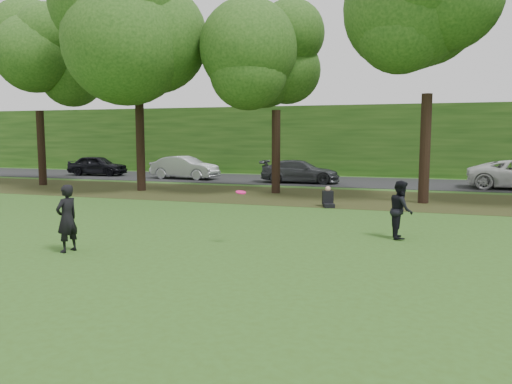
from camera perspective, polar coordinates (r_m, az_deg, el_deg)
ground at (r=11.08m, az=-2.43°, el=-8.65°), size 120.00×120.00×0.00m
leaf_litter at (r=23.50m, az=8.73°, el=-0.61°), size 60.00×7.00×0.01m
street at (r=31.37m, az=11.12°, el=1.13°), size 70.00×7.00×0.02m
far_hedge at (r=37.20m, az=12.34°, el=5.78°), size 70.00×3.00×5.00m
player_left at (r=13.23m, az=-20.80°, el=-2.84°), size 0.50×0.68×1.69m
player_right at (r=14.59m, az=16.23°, el=-1.94°), size 0.73×0.88×1.64m
parked_cars at (r=30.07m, az=11.40°, el=2.31°), size 39.64×3.22×1.54m
frisbee at (r=13.01m, az=-1.74°, el=-0.03°), size 0.38×0.38×0.08m
seated_person at (r=20.44m, az=8.23°, el=-0.81°), size 0.63×0.83×0.83m
tree_line at (r=23.83m, az=8.20°, el=18.45°), size 55.30×7.90×12.31m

